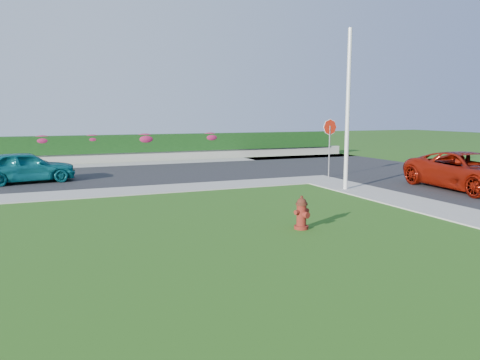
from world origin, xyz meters
name	(u,v)px	position (x,y,z in m)	size (l,w,h in m)	color
ground	(263,247)	(0.00, 0.00, 0.00)	(120.00, 120.00, 0.00)	black
street_far	(35,179)	(-5.00, 14.00, 0.02)	(26.00, 8.00, 0.04)	black
sidewalk_far	(2,199)	(-6.00, 9.00, 0.02)	(24.00, 2.00, 0.04)	gray
curb_corner	(316,179)	(7.00, 9.00, 0.02)	(2.00, 2.00, 0.04)	gray
sidewalk_beyond	(110,165)	(-1.00, 19.00, 0.02)	(34.00, 2.00, 0.04)	gray
retaining_wall	(107,158)	(-1.00, 20.50, 0.30)	(34.00, 0.40, 0.60)	gray
hedge	(106,144)	(-1.00, 20.60, 1.15)	(32.00, 0.90, 1.10)	black
fire_hydrant	(302,213)	(1.69, 1.16, 0.42)	(0.46, 0.44, 0.89)	#4B0F0B
suv_red	(469,171)	(10.79, 3.96, 0.79)	(2.47, 5.37, 1.49)	maroon
sedan_teal	(26,167)	(-5.32, 12.85, 0.73)	(1.63, 4.06, 1.38)	#0D616A
utility_pole	(348,111)	(6.51, 6.04, 3.14)	(0.16, 0.16, 6.27)	silver
stop_sign	(330,134)	(7.80, 9.21, 2.09)	(0.76, 0.09, 2.78)	slate
flower_clump_c	(42,141)	(-4.64, 20.50, 1.45)	(1.24, 0.80, 0.62)	#A11B49
flower_clump_d	(92,139)	(-1.82, 20.50, 1.47)	(1.17, 0.75, 0.59)	#A11B49
flower_clump_e	(145,139)	(1.41, 20.50, 1.42)	(1.40, 0.90, 0.70)	#A11B49
flower_clump_f	(210,137)	(5.79, 20.50, 1.44)	(1.32, 0.85, 0.66)	#A11B49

